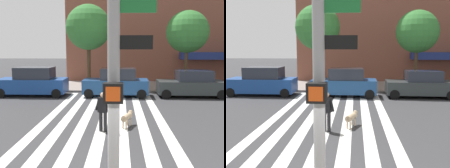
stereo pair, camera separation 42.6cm
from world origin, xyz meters
TOP-DOWN VIEW (x-y plane):
  - ground_plane at (0.00, 7.34)m, footprint 160.00×160.00m
  - sidewalk_far at (0.00, 17.68)m, footprint 80.00×6.00m
  - crosswalk_stripes at (-0.94, 7.34)m, footprint 5.85×14.08m
  - traffic_light_pole at (-0.21, -0.55)m, footprint 0.74×0.46m
  - parked_car_near_curb at (-6.51, 13.22)m, footprint 4.89×2.04m
  - parked_car_behind_first at (-0.45, 13.22)m, footprint 4.66×2.05m
  - parked_car_third_in_line at (4.90, 13.22)m, footprint 4.70×2.05m
  - street_tree_nearest at (-2.74, 15.62)m, footprint 3.59×3.59m
  - street_tree_middle at (5.08, 15.57)m, footprint 3.31×3.31m
  - pedestrian_dog_walker at (-0.84, 5.55)m, footprint 0.68×0.37m
  - dog_on_leash at (0.17, 6.24)m, footprint 0.57×1.09m

SIDE VIEW (x-z plane):
  - ground_plane at x=0.00m, z-range 0.00..0.00m
  - crosswalk_stripes at x=-0.94m, z-range 0.00..0.01m
  - sidewalk_far at x=0.00m, z-range 0.00..0.15m
  - dog_on_leash at x=0.17m, z-range 0.12..0.77m
  - parked_car_third_in_line at x=4.90m, z-range -0.05..1.85m
  - pedestrian_dog_walker at x=-0.84m, z-range 0.11..1.75m
  - parked_car_behind_first at x=-0.45m, z-range -0.05..1.98m
  - parked_car_near_curb at x=-6.51m, z-range -0.05..2.04m
  - traffic_light_pole at x=-0.21m, z-range 0.62..6.42m
  - street_tree_middle at x=5.08m, z-range 1.60..7.85m
  - street_tree_nearest at x=-2.74m, z-range 1.71..8.46m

